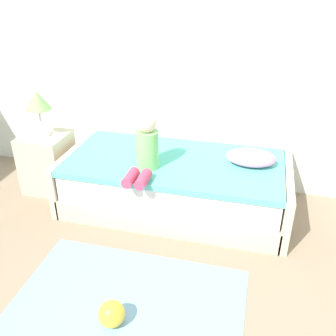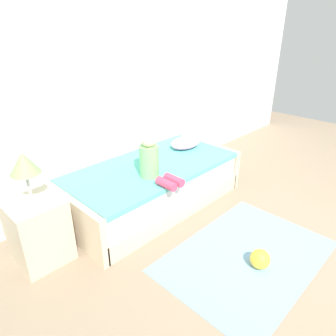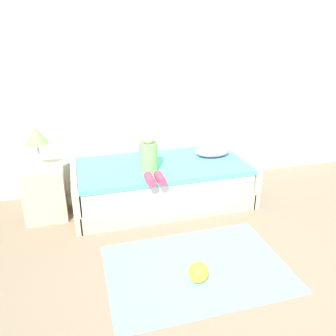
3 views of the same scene
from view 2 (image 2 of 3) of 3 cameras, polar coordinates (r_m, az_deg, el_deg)
wall_rear at (r=3.86m, az=-5.84°, el=17.66°), size 7.20×0.10×2.90m
bed at (r=3.59m, az=-2.86°, el=-3.18°), size 2.11×1.00×0.50m
nightstand at (r=2.99m, az=-22.90°, el=-10.75°), size 0.44×0.44×0.60m
table_lamp at (r=2.68m, az=-25.18°, el=0.38°), size 0.24×0.24×0.45m
child_figure at (r=3.11m, az=-2.93°, el=1.53°), size 0.20×0.51×0.50m
pillow at (r=3.96m, az=3.27°, el=4.73°), size 0.44×0.30×0.13m
toy_ball at (r=2.91m, az=16.77°, el=-15.92°), size 0.18×0.18×0.18m
area_rug at (r=3.05m, az=14.39°, el=-15.57°), size 1.60×1.10×0.01m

